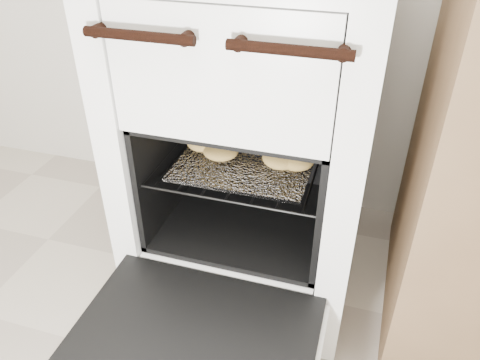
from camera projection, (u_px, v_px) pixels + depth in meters
The scene contains 5 objects.
stove at pixel (256, 136), 1.32m from camera, with size 0.62×0.69×0.96m.
oven_door at pixel (191, 346), 1.04m from camera, with size 0.56×0.44×0.04m.
oven_rack at pixel (249, 158), 1.28m from camera, with size 0.45×0.44×0.01m.
foil_sheet at pixel (247, 160), 1.26m from camera, with size 0.35×0.31×0.01m, color white.
baked_rolls at pixel (247, 147), 1.27m from camera, with size 0.38×0.22×0.05m.
Camera 1 is at (0.36, 0.02, 1.09)m, focal length 35.00 mm.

